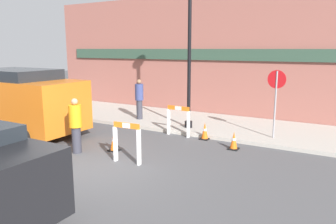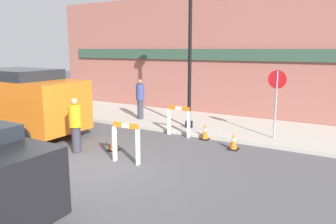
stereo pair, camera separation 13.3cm
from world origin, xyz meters
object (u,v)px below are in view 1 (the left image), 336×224
at_px(streetlamp_post, 190,31).
at_px(person_worker, 76,124).
at_px(stop_sign, 276,93).
at_px(person_pedestrian, 139,98).
at_px(work_van, 18,99).

bearing_deg(streetlamp_post, person_worker, -112.57).
bearing_deg(stop_sign, person_worker, 44.56).
height_order(person_worker, person_pedestrian, person_pedestrian).
xyz_separation_m(stop_sign, person_pedestrian, (-5.60, 0.22, -0.61)).
distance_m(stop_sign, work_van, 9.03).
relative_size(person_worker, person_pedestrian, 0.98).
height_order(streetlamp_post, stop_sign, streetlamp_post).
distance_m(stop_sign, person_worker, 6.42).
distance_m(person_worker, work_van, 3.56).
bearing_deg(work_van, person_pedestrian, 54.30).
distance_m(person_worker, person_pedestrian, 4.47).
relative_size(streetlamp_post, stop_sign, 2.46).
xyz_separation_m(streetlamp_post, person_worker, (-1.69, -4.08, -2.80)).
bearing_deg(stop_sign, person_pedestrian, 1.36).
xyz_separation_m(streetlamp_post, person_pedestrian, (-2.48, 0.32, -2.65)).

